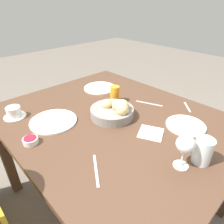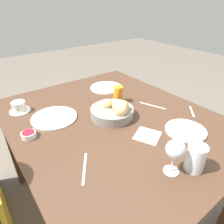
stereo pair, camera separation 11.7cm
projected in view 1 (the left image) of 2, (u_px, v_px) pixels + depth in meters
name	position (u px, v px, depth m)	size (l,w,h in m)	color
ground_plane	(113.00, 200.00, 1.56)	(10.00, 10.00, 0.00)	#6B6056
dining_table	(113.00, 130.00, 1.22)	(1.34, 1.10, 0.76)	#4C3323
bread_basket	(114.00, 111.00, 1.17)	(0.26, 0.26, 0.12)	gray
plate_near_left	(186.00, 125.00, 1.10)	(0.21, 0.21, 0.01)	white
plate_near_right	(100.00, 88.00, 1.55)	(0.24, 0.24, 0.01)	white
plate_far_center	(53.00, 121.00, 1.14)	(0.26, 0.26, 0.01)	white
juice_glass	(115.00, 94.00, 1.33)	(0.06, 0.06, 0.11)	orange
water_tumbler	(203.00, 151.00, 0.84)	(0.08, 0.08, 0.12)	silver
wine_glass	(185.00, 145.00, 0.79)	(0.08, 0.08, 0.16)	silver
coffee_cup	(14.00, 113.00, 1.17)	(0.13, 0.13, 0.07)	white
jam_bowl_berry	(31.00, 140.00, 0.97)	(0.07, 0.07, 0.03)	white
fork_silver	(149.00, 103.00, 1.33)	(0.17, 0.08, 0.00)	#B7B7BC
knife_silver	(96.00, 170.00, 0.82)	(0.15, 0.11, 0.00)	#B7B7BC
spoon_coffee	(187.00, 107.00, 1.29)	(0.10, 0.10, 0.00)	#B7B7BC
napkin	(151.00, 133.00, 1.04)	(0.16, 0.16, 0.00)	white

